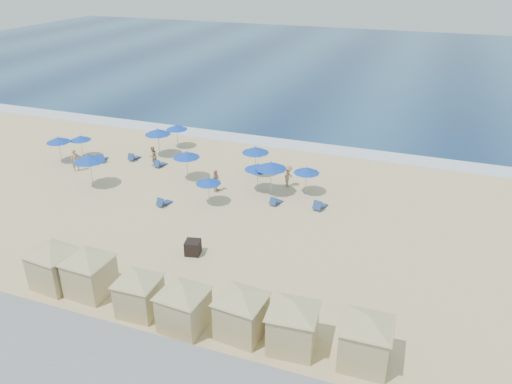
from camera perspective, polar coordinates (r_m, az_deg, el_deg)
ground at (r=34.04m, az=-8.06°, el=-2.67°), size 160.00×160.00×0.00m
ocean at (r=83.99m, az=10.24°, el=14.36°), size 160.00×80.00×0.06m
surf_line at (r=46.98m, az=0.80°, el=5.81°), size 160.00×2.50×0.08m
seawall at (r=24.82m, az=-23.33°, el=-15.17°), size 160.00×6.10×1.22m
trash_bin at (r=29.64m, az=-7.23°, el=-6.31°), size 1.02×1.02×0.86m
cabana_0 at (r=28.29m, az=-22.21°, el=-7.15°), size 4.41×4.41×2.78m
cabana_1 at (r=27.06m, az=-18.60°, el=-8.12°), size 4.41×4.41×2.77m
cabana_2 at (r=25.15m, az=-13.30°, el=-10.56°), size 4.04×4.04×2.53m
cabana_3 at (r=23.80m, az=-8.32°, el=-12.16°), size 4.27×4.27×2.69m
cabana_4 at (r=23.21m, az=-1.68°, el=-12.93°), size 4.31×4.31×2.71m
cabana_5 at (r=22.58m, az=4.27°, el=-14.20°), size 4.40×4.40×2.77m
cabana_6 at (r=22.27m, az=12.49°, el=-15.46°), size 4.46×4.46×2.80m
umbrella_0 at (r=44.77m, az=-21.67°, el=5.58°), size 2.01×2.01×2.29m
umbrella_1 at (r=45.25m, az=-19.44°, el=5.84°), size 1.79×1.79×2.04m
umbrella_2 at (r=43.68m, az=-11.17°, el=6.79°), size 2.25×2.25×2.56m
umbrella_3 at (r=38.95m, az=-18.55°, el=3.70°), size 2.34×2.34×2.66m
umbrella_4 at (r=45.51m, az=-9.05°, el=7.33°), size 1.94×1.94×2.21m
umbrella_5 at (r=38.63m, az=-7.97°, el=4.26°), size 2.09×2.09×2.38m
umbrella_6 at (r=34.63m, az=-5.47°, el=1.28°), size 1.80×1.80×2.05m
umbrella_7 at (r=35.75m, az=1.73°, el=3.05°), size 2.29×2.29×2.61m
umbrella_8 at (r=36.32m, az=0.20°, el=2.90°), size 1.97×1.97×2.25m
umbrella_9 at (r=39.05m, az=-0.06°, el=4.85°), size 2.15×2.15×2.45m
umbrella_10 at (r=36.12m, az=5.81°, el=2.50°), size 1.90×1.90×2.16m
beach_chair_0 at (r=44.31m, az=-17.25°, el=3.68°), size 1.06×1.54×0.78m
beach_chair_1 at (r=43.95m, az=-13.83°, el=3.88°), size 0.60×1.28×0.70m
beach_chair_2 at (r=42.07m, az=-10.97°, el=3.17°), size 0.74×1.31×0.68m
beach_chair_3 at (r=35.53m, az=-10.56°, el=-1.17°), size 0.78×1.32×0.68m
beach_chair_4 at (r=35.10m, az=2.22°, el=-1.09°), size 0.79×1.25×0.64m
beach_chair_5 at (r=34.72m, az=7.26°, el=-1.54°), size 0.89×1.45×0.74m
beachgoer_0 at (r=42.76m, az=-19.94°, el=3.40°), size 0.77×0.79×1.82m
beachgoer_1 at (r=42.32m, az=-11.71°, el=4.08°), size 0.85×0.95×1.62m
beachgoer_2 at (r=36.84m, az=-4.63°, el=1.29°), size 0.45×1.01×1.71m
beachgoer_3 at (r=37.53m, az=3.72°, el=1.81°), size 0.75×1.17×1.72m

